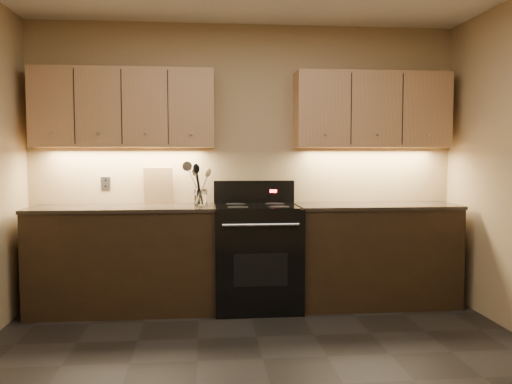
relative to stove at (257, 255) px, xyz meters
The scene contains 14 objects.
wall_back 0.88m from the stove, 104.10° to the left, with size 4.00×0.04×2.60m, color tan.
counter_left 1.18m from the stove, behind, with size 1.62×0.62×0.93m.
counter_right 1.10m from the stove, ahead, with size 1.46×0.62×0.93m.
stove is the anchor object (origin of this frame).
upper_cab_left 1.78m from the stove, behind, with size 1.60×0.30×0.70m, color tan.
upper_cab_right 1.73m from the stove, ahead, with size 1.44×0.30×0.70m, color tan.
outlet_plate 1.55m from the stove, 167.24° to the left, with size 0.09×0.01×0.12m, color #B2B5BA.
utensil_crock 0.72m from the stove, behind, with size 0.14×0.14×0.15m.
cutting_board 1.12m from the stove, 162.45° to the left, with size 0.27×0.02×0.34m, color tan.
wooden_spoon 0.83m from the stove, behind, with size 0.06×0.06×0.33m, color tan, non-canonical shape.
black_spoon 0.82m from the stove, behind, with size 0.06×0.06×0.35m, color black, non-canonical shape.
black_turner 0.81m from the stove, behind, with size 0.08×0.08×0.35m, color black, non-canonical shape.
steel_spatula 0.80m from the stove, behind, with size 0.08×0.08×0.33m, color silver, non-canonical shape.
steel_skimmer 0.82m from the stove, behind, with size 0.09×0.09×0.39m, color silver, non-canonical shape.
Camera 1 is at (-0.39, -3.13, 1.39)m, focal length 38.00 mm.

